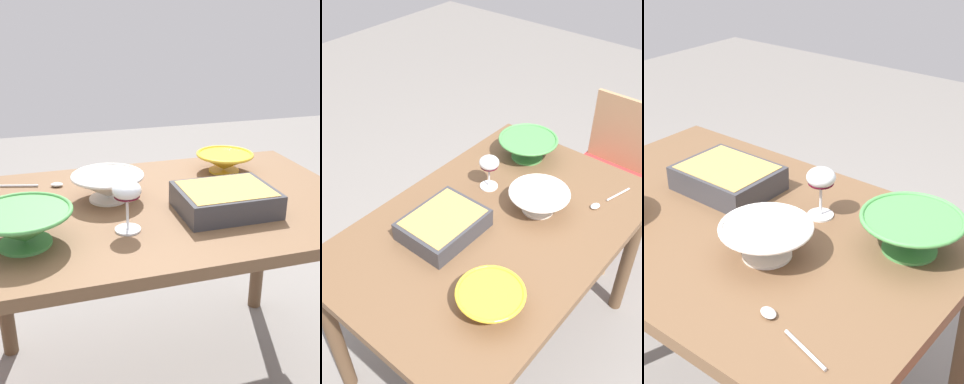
% 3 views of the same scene
% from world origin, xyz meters
% --- Properties ---
extents(ground_plane, '(8.00, 8.00, 0.00)m').
position_xyz_m(ground_plane, '(0.00, 0.00, 0.00)').
color(ground_plane, gray).
extents(dining_table, '(1.27, 0.84, 0.77)m').
position_xyz_m(dining_table, '(0.00, 0.00, 0.67)').
color(dining_table, brown).
rests_on(dining_table, ground_plane).
extents(chair, '(0.41, 0.40, 0.87)m').
position_xyz_m(chair, '(0.99, -0.02, 0.48)').
color(chair, '#B22D2D').
rests_on(chair, ground_plane).
extents(wine_glass, '(0.08, 0.08, 0.15)m').
position_xyz_m(wine_glass, '(0.16, 0.17, 0.88)').
color(wine_glass, white).
rests_on(wine_glass, dining_table).
extents(casserole_dish, '(0.29, 0.23, 0.08)m').
position_xyz_m(casserole_dish, '(-0.16, 0.12, 0.81)').
color(casserole_dish, '#38383D').
rests_on(casserole_dish, dining_table).
extents(mixing_bowl, '(0.22, 0.22, 0.08)m').
position_xyz_m(mixing_bowl, '(-0.31, -0.22, 0.81)').
color(mixing_bowl, yellow).
rests_on(mixing_bowl, dining_table).
extents(small_bowl, '(0.24, 0.24, 0.09)m').
position_xyz_m(small_bowl, '(0.18, -0.07, 0.82)').
color(small_bowl, white).
rests_on(small_bowl, dining_table).
extents(serving_bowl, '(0.27, 0.27, 0.10)m').
position_xyz_m(serving_bowl, '(0.45, 0.17, 0.83)').
color(serving_bowl, '#4C994C').
rests_on(serving_bowl, dining_table).
extents(serving_spoon, '(0.22, 0.08, 0.01)m').
position_xyz_m(serving_spoon, '(0.37, -0.25, 0.78)').
color(serving_spoon, silver).
rests_on(serving_spoon, dining_table).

